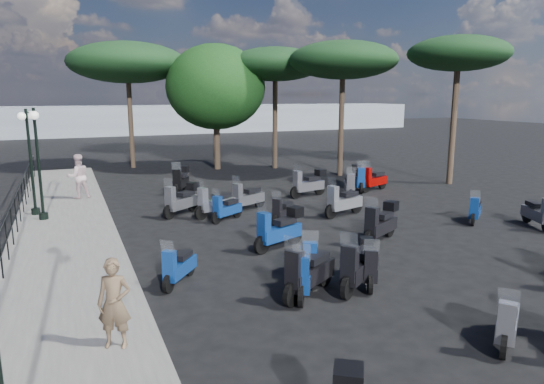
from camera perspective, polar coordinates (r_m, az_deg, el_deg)
name	(u,v)px	position (r m, az deg, el deg)	size (l,w,h in m)	color
ground	(321,251)	(13.55, 5.75, -6.95)	(120.00, 120.00, 0.00)	black
sidewalk	(65,247)	(14.83, -23.19, -5.92)	(3.00, 30.00, 0.15)	slate
railing	(9,225)	(14.50, -28.58, -3.40)	(0.04, 26.04, 1.10)	black
lamp_post_1	(38,157)	(17.62, -25.83, 3.75)	(0.32, 1.09, 3.69)	black
lamp_post_2	(30,155)	(18.48, -26.56, 3.90)	(0.48, 1.04, 3.64)	black
woman	(114,303)	(8.51, -18.06, -12.34)	(0.55, 0.36, 1.52)	brown
pedestrian_far	(78,176)	(20.84, -21.85, 1.71)	(0.87, 0.67, 1.78)	silver
scooter_1	(303,275)	(10.51, 3.71, -9.75)	(1.00, 1.49, 1.34)	black
scooter_2	(308,274)	(10.46, 4.27, -9.55)	(1.66, 1.11, 1.49)	black
scooter_3	(179,267)	(11.30, -10.93, -8.68)	(1.01, 1.22, 1.19)	black
scooter_4	(215,203)	(17.16, -6.70, -1.34)	(1.72, 0.82, 1.42)	black
scooter_5	(182,200)	(17.58, -10.56, -0.98)	(1.56, 1.22, 1.44)	black
scooter_6	(507,322)	(9.49, 25.95, -13.63)	(1.27, 1.01, 1.21)	black
scooter_8	(308,261)	(11.35, 4.30, -8.09)	(0.89, 1.61, 1.37)	black
scooter_9	(279,230)	(13.55, 0.87, -4.47)	(1.74, 0.91, 1.45)	black
scooter_10	(226,209)	(16.59, -5.41, -2.02)	(1.34, 0.89, 1.20)	black
scooter_11	(181,181)	(21.62, -10.68, 1.34)	(1.04, 1.68, 1.45)	black
scooter_13	(358,268)	(10.96, 10.13, -8.74)	(1.57, 1.19, 1.47)	black
scooter_14	(368,264)	(11.33, 11.25, -8.36)	(0.92, 1.41, 1.24)	black
scooter_15	(343,202)	(17.34, 8.39, -1.19)	(1.81, 0.78, 1.47)	black
scooter_16	(283,212)	(16.14, 1.31, -2.35)	(1.23, 1.03, 1.21)	black
scooter_17	(247,198)	(18.02, -2.92, -0.70)	(1.62, 0.91, 1.38)	black
scooter_20	(381,224)	(14.53, 12.67, -3.64)	(1.68, 1.07, 1.46)	black
scooter_21	(358,179)	(22.02, 10.14, 1.52)	(0.94, 1.71, 1.44)	black
scooter_22	(308,184)	(20.50, 4.31, 0.97)	(1.83, 0.72, 1.47)	black
scooter_25	(475,211)	(17.71, 22.79, -2.02)	(1.23, 1.01, 1.19)	black
scooter_26	(538,213)	(17.90, 28.82, -2.22)	(0.86, 1.63, 1.37)	black
scooter_27	(350,187)	(20.38, 9.12, 0.61)	(0.98, 1.61, 1.41)	black
scooter_28	(374,180)	(22.15, 11.89, 1.37)	(1.70, 0.84, 1.41)	black
broadleaf_tree	(216,87)	(28.08, -6.64, 12.15)	(5.61, 5.61, 7.05)	#38281E
pine_0	(275,65)	(28.28, 0.37, 14.75)	(5.42, 5.42, 6.88)	#38281E
pine_1	(343,61)	(25.93, 8.36, 15.06)	(5.58, 5.58, 6.96)	#38281E
pine_2	(127,63)	(29.63, -16.65, 14.36)	(6.64, 6.64, 7.19)	#38281E
pine_3	(458,54)	(24.73, 21.09, 14.89)	(4.65, 4.65, 6.93)	#38281E
distant_hills	(124,120)	(56.64, -16.99, 8.13)	(70.00, 8.00, 3.00)	gray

